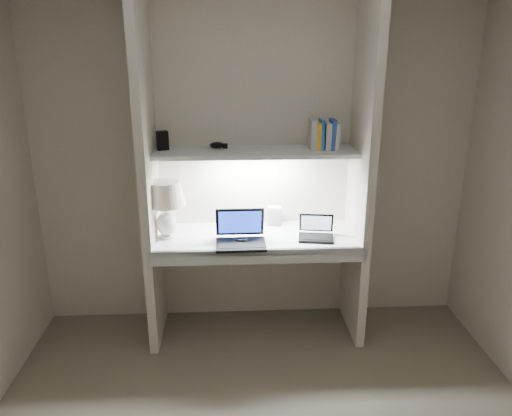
{
  "coord_description": "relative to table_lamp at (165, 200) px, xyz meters",
  "views": [
    {
      "loc": [
        -0.18,
        -2.07,
        2.08
      ],
      "look_at": [
        -0.01,
        1.05,
        1.03
      ],
      "focal_mm": 35.0,
      "sensor_mm": 36.0,
      "label": 1
    }
  ],
  "objects": [
    {
      "name": "strip_light",
      "position": [
        0.63,
        0.1,
        0.28
      ],
      "size": [
        0.6,
        0.04,
        0.02
      ],
      "primitive_type": "cube",
      "color": "white",
      "rests_on": "shelf"
    },
    {
      "name": "desk",
      "position": [
        0.63,
        0.01,
        -0.29
      ],
      "size": [
        1.4,
        0.55,
        0.04
      ],
      "primitive_type": "cube",
      "color": "white",
      "rests_on": "alcove_panel_left"
    },
    {
      "name": "alcove_panel_right",
      "position": [
        1.36,
        0.01,
        0.21
      ],
      "size": [
        0.06,
        0.55,
        2.5
      ],
      "primitive_type": "cube",
      "color": "beige",
      "rests_on": "floor"
    },
    {
      "name": "desk_apron",
      "position": [
        0.63,
        -0.25,
        -0.32
      ],
      "size": [
        1.46,
        0.03,
        0.1
      ],
      "primitive_type": "cube",
      "color": "silver",
      "rests_on": "desk"
    },
    {
      "name": "book_row",
      "position": [
        1.1,
        0.11,
        0.42
      ],
      "size": [
        0.2,
        0.14,
        0.21
      ],
      "color": "silver",
      "rests_on": "shelf"
    },
    {
      "name": "shelf_gadget",
      "position": [
        0.36,
        0.18,
        0.34
      ],
      "size": [
        0.11,
        0.08,
        0.05
      ],
      "primitive_type": "ellipsoid",
      "rotation": [
        0.0,
        0.0,
        0.02
      ],
      "color": "black",
      "rests_on": "shelf"
    },
    {
      "name": "speaker",
      "position": [
        0.77,
        0.21,
        -0.2
      ],
      "size": [
        0.12,
        0.09,
        0.14
      ],
      "primitive_type": "cube",
      "rotation": [
        0.0,
        0.0,
        -0.24
      ],
      "color": "silver",
      "rests_on": "desk"
    },
    {
      "name": "table_lamp",
      "position": [
        0.0,
        0.0,
        0.0
      ],
      "size": [
        0.28,
        0.28,
        0.41
      ],
      "color": "white",
      "rests_on": "desk"
    },
    {
      "name": "back_wall",
      "position": [
        0.63,
        0.28,
        0.21
      ],
      "size": [
        3.2,
        0.01,
        2.5
      ],
      "primitive_type": "cube",
      "color": "beige",
      "rests_on": "floor"
    },
    {
      "name": "shelf",
      "position": [
        0.63,
        0.1,
        0.31
      ],
      "size": [
        1.4,
        0.36,
        0.03
      ],
      "primitive_type": "cube",
      "color": "silver",
      "rests_on": "back_wall"
    },
    {
      "name": "laptop_main",
      "position": [
        0.51,
        -0.13,
        -0.22
      ],
      "size": [
        0.34,
        0.29,
        0.23
      ],
      "rotation": [
        0.0,
        0.0,
        0.01
      ],
      "color": "black",
      "rests_on": "desk"
    },
    {
      "name": "laptop_netbook",
      "position": [
        1.04,
        -0.06,
        -0.24
      ],
      "size": [
        0.27,
        0.24,
        0.16
      ],
      "rotation": [
        0.0,
        0.0,
        -0.15
      ],
      "color": "black",
      "rests_on": "desk"
    },
    {
      "name": "cable_coil",
      "position": [
        0.53,
        0.13,
        -0.27
      ],
      "size": [
        0.11,
        0.11,
        0.01
      ],
      "primitive_type": "torus",
      "rotation": [
        0.0,
        0.0,
        0.31
      ],
      "color": "black",
      "rests_on": "desk"
    },
    {
      "name": "shelf_box",
      "position": [
        -0.01,
        0.15,
        0.39
      ],
      "size": [
        0.09,
        0.08,
        0.13
      ],
      "primitive_type": "cube",
      "rotation": [
        0.0,
        0.0,
        0.35
      ],
      "color": "black",
      "rests_on": "shelf"
    },
    {
      "name": "alcove_panel_left",
      "position": [
        -0.1,
        0.01,
        0.21
      ],
      "size": [
        0.06,
        0.55,
        2.5
      ],
      "primitive_type": "cube",
      "color": "beige",
      "rests_on": "floor"
    },
    {
      "name": "mouse",
      "position": [
        0.52,
        -0.13,
        -0.26
      ],
      "size": [
        0.11,
        0.07,
        0.04
      ],
      "primitive_type": "ellipsoid",
      "rotation": [
        0.0,
        0.0,
        -0.05
      ],
      "color": "black",
      "rests_on": "desk"
    },
    {
      "name": "sticky_note",
      "position": [
        -0.0,
        0.11,
        -0.27
      ],
      "size": [
        0.09,
        0.09,
        0.0
      ],
      "primitive_type": "cube",
      "rotation": [
        0.0,
        0.0,
        0.38
      ],
      "color": "#DFEF32",
      "rests_on": "desk"
    }
  ]
}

